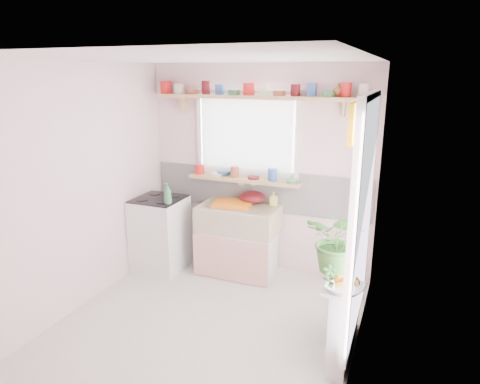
% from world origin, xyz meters
% --- Properties ---
extents(room, '(3.20, 3.20, 3.20)m').
position_xyz_m(room, '(0.66, 0.86, 1.37)').
color(room, beige).
rests_on(room, ground).
extents(sink_unit, '(0.95, 0.65, 1.11)m').
position_xyz_m(sink_unit, '(-0.15, 1.29, 0.43)').
color(sink_unit, white).
rests_on(sink_unit, ground).
extents(cooker, '(0.58, 0.58, 0.93)m').
position_xyz_m(cooker, '(-1.10, 1.05, 0.46)').
color(cooker, white).
rests_on(cooker, ground).
extents(radiator_ledge, '(0.22, 0.95, 0.78)m').
position_xyz_m(radiator_ledge, '(1.30, 0.20, 0.40)').
color(radiator_ledge, white).
rests_on(radiator_ledge, ground).
extents(windowsill, '(1.40, 0.22, 0.04)m').
position_xyz_m(windowsill, '(-0.15, 1.48, 1.14)').
color(windowsill, tan).
rests_on(windowsill, room).
extents(pine_shelf, '(2.52, 0.24, 0.04)m').
position_xyz_m(pine_shelf, '(0.00, 1.47, 2.12)').
color(pine_shelf, tan).
rests_on(pine_shelf, room).
extents(shelf_crockery, '(2.47, 0.11, 0.12)m').
position_xyz_m(shelf_crockery, '(0.00, 1.47, 2.20)').
color(shelf_crockery, red).
rests_on(shelf_crockery, pine_shelf).
extents(sill_crockery, '(1.35, 0.11, 0.12)m').
position_xyz_m(sill_crockery, '(-0.20, 1.48, 1.21)').
color(sill_crockery, red).
rests_on(sill_crockery, windowsill).
extents(dish_tray, '(0.51, 0.42, 0.05)m').
position_xyz_m(dish_tray, '(-0.23, 1.32, 0.87)').
color(dish_tray, orange).
rests_on(dish_tray, sink_unit).
extents(colander, '(0.40, 0.40, 0.14)m').
position_xyz_m(colander, '(-0.05, 1.50, 0.92)').
color(colander, '#5C0F15').
rests_on(colander, sink_unit).
extents(jade_plant, '(0.61, 0.57, 0.56)m').
position_xyz_m(jade_plant, '(1.21, 0.14, 1.05)').
color(jade_plant, '#3C6D2B').
rests_on(jade_plant, radiator_ledge).
extents(fruit_bowl, '(0.35, 0.35, 0.07)m').
position_xyz_m(fruit_bowl, '(1.33, -0.20, 0.81)').
color(fruit_bowl, silver).
rests_on(fruit_bowl, radiator_ledge).
extents(herb_pot, '(0.13, 0.11, 0.20)m').
position_xyz_m(herb_pot, '(1.21, -0.20, 0.88)').
color(herb_pot, '#2A6528').
rests_on(herb_pot, radiator_ledge).
extents(soap_bottle_sink, '(0.08, 0.08, 0.17)m').
position_xyz_m(soap_bottle_sink, '(0.22, 1.50, 0.93)').
color(soap_bottle_sink, '#FFFC71').
rests_on(soap_bottle_sink, sink_unit).
extents(sill_cup, '(0.14, 0.14, 0.09)m').
position_xyz_m(sill_cup, '(0.18, 1.54, 1.20)').
color(sill_cup, beige).
rests_on(sill_cup, windowsill).
extents(sill_bowl, '(0.24, 0.24, 0.06)m').
position_xyz_m(sill_bowl, '(-0.43, 1.54, 1.19)').
color(sill_bowl, '#31619F').
rests_on(sill_bowl, windowsill).
extents(shelf_vase, '(0.17, 0.17, 0.14)m').
position_xyz_m(shelf_vase, '(0.91, 1.53, 2.21)').
color(shelf_vase, '#A05631').
rests_on(shelf_vase, pine_shelf).
extents(cooker_bottle, '(0.13, 0.13, 0.25)m').
position_xyz_m(cooker_bottle, '(-0.88, 0.90, 1.04)').
color(cooker_bottle, '#3D7B51').
rests_on(cooker_bottle, cooker).
extents(fruit, '(0.20, 0.14, 0.10)m').
position_xyz_m(fruit, '(1.34, -0.19, 0.87)').
color(fruit, orange).
rests_on(fruit, fruit_bowl).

